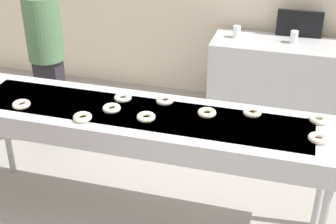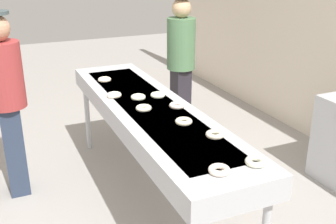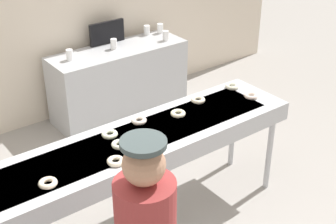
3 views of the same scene
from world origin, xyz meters
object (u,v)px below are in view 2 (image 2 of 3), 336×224
Objects in this scene: fryer_conveyor at (150,115)px; sugar_donut_0 at (177,105)px; sugar_donut_3 at (255,162)px; sugar_donut_6 at (184,121)px; customer_waiting at (6,95)px; sugar_donut_7 at (219,170)px; worker_baker at (181,60)px; sugar_donut_1 at (144,108)px; sugar_donut_5 at (215,135)px; sugar_donut_4 at (114,95)px; sugar_donut_9 at (158,95)px; sugar_donut_8 at (105,79)px; sugar_donut_2 at (138,97)px.

fryer_conveyor is 21.89× the size of sugar_donut_0.
sugar_donut_6 is (-0.76, -0.12, 0.00)m from sugar_donut_3.
sugar_donut_0 is 0.08× the size of customer_waiting.
customer_waiting reaches higher than sugar_donut_3.
customer_waiting is (-1.17, -1.20, 0.02)m from sugar_donut_6.
sugar_donut_6 is 0.78m from sugar_donut_7.
worker_baker reaches higher than sugar_donut_3.
sugar_donut_1 is 1.20m from sugar_donut_3.
sugar_donut_5 is at bearing 13.14° from fryer_conveyor.
fryer_conveyor is at bearing -125.96° from sugar_donut_0.
worker_baker is 1.01× the size of customer_waiting.
sugar_donut_3 and sugar_donut_4 have the same top height.
sugar_donut_5 is 0.51m from sugar_donut_7.
sugar_donut_9 is (-0.66, 0.06, 0.00)m from sugar_donut_6.
sugar_donut_0 is 1.00× the size of sugar_donut_7.
customer_waiting is at bearing -138.83° from sugar_donut_5.
sugar_donut_1 and sugar_donut_8 have the same top height.
sugar_donut_0 is at bearing 47.12° from customer_waiting.
sugar_donut_0 is at bearing 139.53° from worker_baker.
sugar_donut_6 is 0.66m from sugar_donut_9.
fryer_conveyor is 0.41m from sugar_donut_4.
sugar_donut_0 is at bearing 54.04° from fryer_conveyor.
customer_waiting is at bearing -114.67° from sugar_donut_2.
sugar_donut_2 is at bearing -170.39° from fryer_conveyor.
sugar_donut_8 is at bearing -168.23° from sugar_donut_5.
sugar_donut_9 is (0.02, 0.18, 0.00)m from sugar_donut_2.
sugar_donut_0 is 1.00× the size of sugar_donut_9.
sugar_donut_3 is 2.56m from worker_baker.
customer_waiting reaches higher than sugar_donut_0.
sugar_donut_7 is at bearing 3.01° from sugar_donut_8.
sugar_donut_1 is at bearing -178.06° from sugar_donut_7.
sugar_donut_3 is 1.00× the size of sugar_donut_8.
sugar_donut_7 is (1.25, -0.05, 0.11)m from fryer_conveyor.
sugar_donut_2 is 1.00× the size of sugar_donut_5.
sugar_donut_1 is at bearing 16.31° from sugar_donut_4.
sugar_donut_4 is 1.20m from sugar_donut_5.
sugar_donut_5 is 1.97m from customer_waiting.
fryer_conveyor is 0.88m from sugar_donut_8.
sugar_donut_6 is 1.00× the size of sugar_donut_8.
sugar_donut_0 is at bearing 179.27° from sugar_donut_5.
sugar_donut_3 is 1.43m from sugar_donut_9.
sugar_donut_9 is 0.08× the size of worker_baker.
sugar_donut_6 is 0.08× the size of customer_waiting.
sugar_donut_4 is 0.08× the size of customer_waiting.
sugar_donut_6 and sugar_donut_7 have the same top height.
sugar_donut_4 is 0.40m from sugar_donut_9.
sugar_donut_9 is (-0.18, 0.15, 0.11)m from fryer_conveyor.
fryer_conveyor is at bearing 31.84° from sugar_donut_4.
sugar_donut_4 and sugar_donut_9 have the same top height.
worker_baker is at bearing 164.74° from sugar_donut_3.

